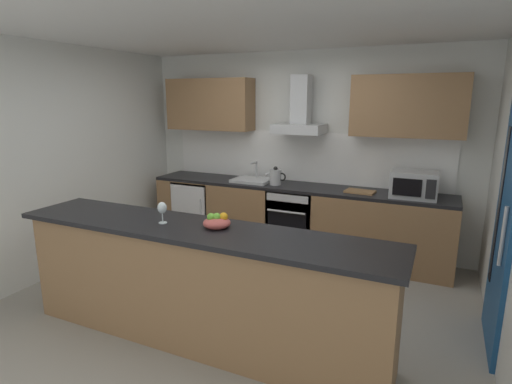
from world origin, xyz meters
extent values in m
cube|color=gray|center=(0.00, 0.00, -0.01)|extent=(5.46, 4.83, 0.02)
cube|color=white|center=(0.00, 0.00, 2.61)|extent=(5.46, 4.83, 0.02)
cube|color=silver|center=(0.00, 1.98, 1.30)|extent=(5.46, 0.12, 2.60)
cube|color=silver|center=(-2.29, 0.00, 1.30)|extent=(0.12, 4.83, 2.60)
cube|color=white|center=(0.00, 1.90, 1.23)|extent=(3.79, 0.02, 0.66)
cube|color=olive|center=(0.00, 1.60, 0.43)|extent=(3.92, 0.60, 0.86)
cube|color=black|center=(0.00, 1.60, 0.88)|extent=(3.92, 0.60, 0.04)
cube|color=olive|center=(0.00, -0.68, 0.48)|extent=(3.14, 0.52, 0.96)
cube|color=black|center=(0.00, -0.68, 0.98)|extent=(3.24, 0.64, 0.04)
cube|color=olive|center=(-1.31, 1.75, 1.91)|extent=(1.26, 0.32, 0.70)
cube|color=olive|center=(1.31, 1.75, 1.91)|extent=(1.26, 0.32, 0.70)
cube|color=navy|center=(2.21, 0.29, 1.02)|extent=(0.04, 0.85, 2.05)
cube|color=black|center=(2.19, 0.53, 1.13)|extent=(0.01, 0.11, 1.31)
cylinder|color=#B7BABC|center=(2.17, 0.02, 1.02)|extent=(0.03, 0.03, 0.45)
cube|color=slate|center=(0.04, 1.58, 0.46)|extent=(0.60, 0.56, 0.80)
cube|color=black|center=(0.04, 1.28, 0.40)|extent=(0.50, 0.02, 0.48)
cube|color=#B7BABC|center=(0.04, 1.28, 0.80)|extent=(0.54, 0.02, 0.09)
cylinder|color=#B7BABC|center=(0.04, 1.25, 0.64)|extent=(0.49, 0.02, 0.02)
cube|color=white|center=(-1.43, 1.58, 0.42)|extent=(0.58, 0.56, 0.85)
cube|color=silver|center=(-1.43, 1.29, 0.43)|extent=(0.55, 0.02, 0.80)
cylinder|color=#B7BABC|center=(-1.21, 1.27, 0.47)|extent=(0.02, 0.02, 0.38)
cube|color=#B7BABC|center=(1.46, 1.55, 1.05)|extent=(0.50, 0.36, 0.30)
cube|color=black|center=(1.40, 1.36, 1.05)|extent=(0.30, 0.02, 0.19)
cube|color=black|center=(1.64, 1.36, 1.05)|extent=(0.10, 0.01, 0.21)
cube|color=silver|center=(-0.57, 1.58, 0.92)|extent=(0.50, 0.40, 0.04)
cylinder|color=#B7BABC|center=(-0.57, 1.70, 1.03)|extent=(0.03, 0.03, 0.26)
cylinder|color=#B7BABC|center=(-0.57, 1.62, 1.15)|extent=(0.03, 0.16, 0.03)
cylinder|color=#B7BABC|center=(-0.22, 1.54, 1.00)|extent=(0.15, 0.15, 0.20)
sphere|color=black|center=(-0.22, 1.54, 1.11)|extent=(0.06, 0.06, 0.06)
cone|color=#B7BABC|center=(-0.32, 1.54, 1.04)|extent=(0.09, 0.04, 0.07)
torus|color=black|center=(-0.13, 1.54, 1.01)|extent=(0.11, 0.02, 0.11)
cube|color=#B7BABC|center=(0.04, 1.68, 1.62)|extent=(0.62, 0.45, 0.12)
cube|color=#B7BABC|center=(0.04, 1.73, 1.98)|extent=(0.22, 0.22, 0.60)
cylinder|color=silver|center=(-0.31, -0.70, 1.00)|extent=(0.07, 0.07, 0.01)
cylinder|color=silver|center=(-0.31, -0.70, 1.05)|extent=(0.01, 0.01, 0.09)
ellipsoid|color=silver|center=(-0.31, -0.70, 1.13)|extent=(0.08, 0.08, 0.10)
ellipsoid|color=#B24C47|center=(0.15, -0.60, 1.04)|extent=(0.22, 0.22, 0.09)
sphere|color=#66B233|center=(0.11, -0.62, 1.08)|extent=(0.07, 0.07, 0.07)
sphere|color=orange|center=(0.20, -0.57, 1.08)|extent=(0.07, 0.07, 0.07)
sphere|color=#66B233|center=(0.15, -0.60, 1.08)|extent=(0.07, 0.07, 0.07)
cube|color=#9E7247|center=(0.86, 1.55, 0.91)|extent=(0.36, 0.25, 0.02)
camera|label=1|loc=(1.73, -3.27, 2.00)|focal=28.61mm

